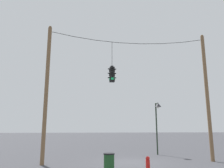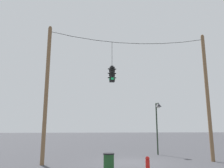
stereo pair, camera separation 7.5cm
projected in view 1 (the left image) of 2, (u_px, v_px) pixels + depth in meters
ground_plane at (131, 163)px, 14.33m from camera, size 200.00×200.00×0.00m
utility_pole_left at (46, 91)px, 14.28m from camera, size 0.25×0.25×9.21m
utility_pole_right at (207, 95)px, 15.72m from camera, size 0.25×0.25×9.21m
span_wire at (130, 41)px, 15.76m from camera, size 11.27×0.03×0.61m
traffic_light_near_left_pole at (112, 74)px, 15.09m from camera, size 0.58×0.58×2.91m
street_lamp at (158, 113)px, 18.90m from camera, size 0.55×0.94×4.41m
fire_hydrant at (148, 164)px, 11.52m from camera, size 0.22×0.30×0.75m
trash_bin at (109, 162)px, 11.32m from camera, size 0.59×0.59×0.94m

